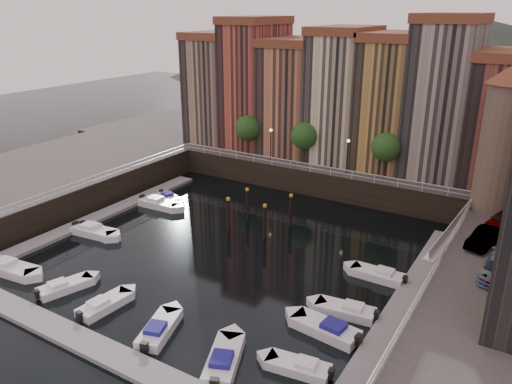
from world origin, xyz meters
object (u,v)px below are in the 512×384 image
Objects in this scene: car_a at (501,221)px; mooring_pilings at (258,213)px; corner_tower at (508,136)px; boat_left_1 at (93,231)px; boat_left_2 at (97,231)px; boat_left_0 at (11,269)px; car_b at (484,239)px; car_c at (496,270)px; gangway at (451,231)px.

mooring_pilings is at bearing -146.11° from car_a.
boat_left_1 is (-33.37, -19.37, -9.81)m from corner_tower.
boat_left_0 is at bearing -88.47° from boat_left_2.
car_b reaches higher than car_a.
corner_tower is 11.03m from car_b.
boat_left_0 is (-12.99, -18.64, -1.24)m from mooring_pilings.
boat_left_0 is at bearing -96.36° from boat_left_1.
gangway is at bearing 120.18° from car_c.
mooring_pilings is at bearing -154.92° from corner_tower.
car_b is (20.72, 0.64, 2.06)m from mooring_pilings.
corner_tower is 2.89× the size of boat_left_2.
boat_left_0 is 9.03m from boat_left_2.
car_c is (1.78, -13.79, -6.52)m from corner_tower.
car_c reaches higher than car_a.
gangway is 33.93m from boat_left_1.
car_a is 0.89× the size of car_b.
corner_tower is at bearing 33.35° from boat_left_0.
gangway is (-2.90, -4.50, -8.28)m from corner_tower.
gangway is 1.56× the size of boat_left_0.
corner_tower is 3.19× the size of car_b.
gangway is 1.64× the size of boat_left_1.
gangway reaches higher than boat_left_1.
gangway is 33.64m from boat_left_2.
gangway reaches higher than boat_left_0.
car_c reaches higher than boat_left_2.
car_a is (21.42, 5.43, 2.00)m from mooring_pilings.
boat_left_1 is at bearing -149.87° from corner_tower.
boat_left_0 is (-33.42, -28.20, -9.79)m from corner_tower.
boat_left_2 is 35.12m from car_b.
boat_left_0 is 8.83m from boat_left_1.
corner_tower reaches higher than car_b.
boat_left_2 is (-12.70, -9.62, -1.28)m from mooring_pilings.
boat_left_1 is at bearing -142.83° from mooring_pilings.
gangway is at bearing 31.02° from boat_left_0.
car_a is at bearing 5.39° from gangway.
mooring_pilings is 1.02× the size of boat_left_1.
car_b is at bearing -88.13° from corner_tower.
mooring_pilings is at bearing -163.96° from car_b.
corner_tower is at bearing 33.40° from boat_left_2.
corner_tower is at bearing 25.08° from mooring_pilings.
boat_left_2 is at bearing -142.88° from mooring_pilings.
car_c is (35.15, 5.58, 3.29)m from boat_left_1.
corner_tower reaches higher than boat_left_0.
boat_left_0 is 38.97m from car_b.
mooring_pilings reaches higher than boat_left_1.
gangway is at bearing -122.80° from corner_tower.
boat_left_2 is at bearing -154.11° from gangway.
corner_tower is 39.53m from boat_left_2.
boat_left_0 reaches higher than boat_left_1.
car_c is at bearing -10.77° from mooring_pilings.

